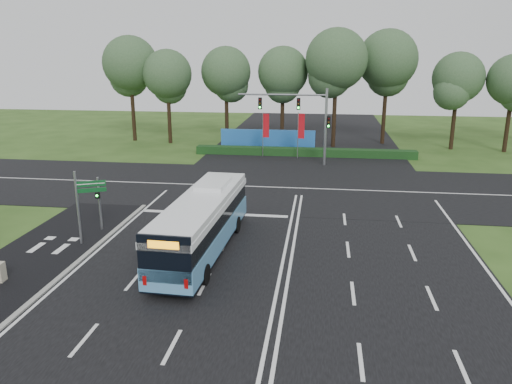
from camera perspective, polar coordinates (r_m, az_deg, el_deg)
ground at (r=27.06m, az=3.43°, el=-6.30°), size 120.00×120.00×0.00m
road_main at (r=27.05m, az=3.43°, el=-6.26°), size 20.00×120.00×0.04m
road_cross at (r=38.42m, az=4.78°, el=0.43°), size 120.00×14.00×0.05m
bike_path at (r=28.10m, az=-23.61°, el=-6.74°), size 5.00×18.00×0.06m
kerb_strip at (r=26.96m, az=-19.21°, el=-7.15°), size 0.25×18.00×0.12m
city_bus at (r=25.86m, az=-6.13°, el=-3.56°), size 2.82×11.40×3.25m
pedestrian_signal at (r=30.22m, az=-17.48°, el=-1.10°), size 0.29×0.41×3.22m
street_sign at (r=28.16m, az=-19.08°, el=-0.74°), size 1.48×0.70×4.09m
banner_flag_left at (r=49.56m, az=1.06°, el=7.31°), size 0.65×0.07×4.39m
banner_flag_mid at (r=48.71m, az=5.10°, el=7.21°), size 0.66×0.15×4.53m
traffic_light_gantry at (r=45.87m, az=5.75°, el=8.82°), size 8.41×0.28×7.00m
hedge at (r=50.50m, az=5.55°, el=4.56°), size 22.00×1.20×0.80m
blue_hoarding at (r=53.11m, az=1.34°, el=5.95°), size 10.00×0.30×2.20m
eucalyptus_row at (r=56.12m, az=9.64°, el=13.94°), size 53.37×9.30×12.62m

